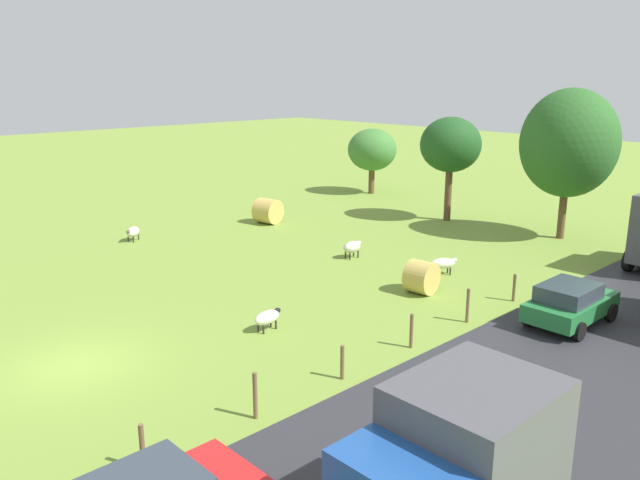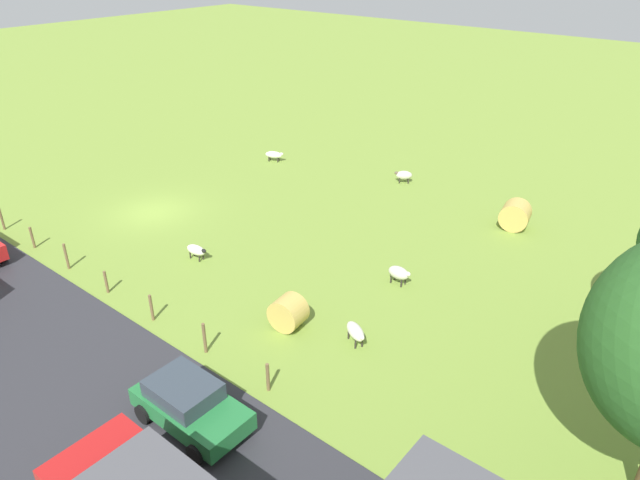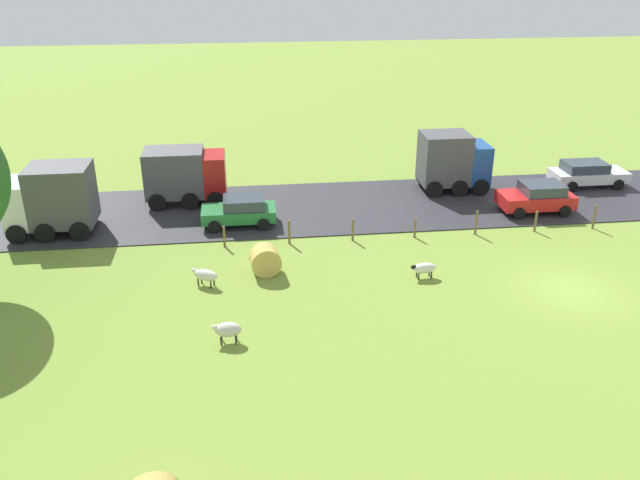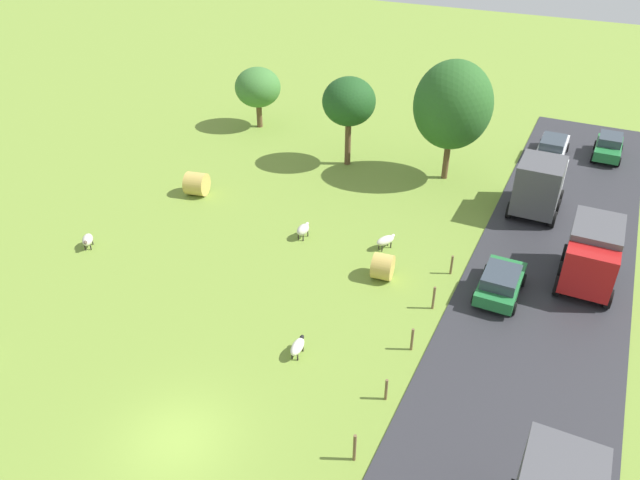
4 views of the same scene
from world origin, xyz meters
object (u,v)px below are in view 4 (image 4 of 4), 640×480
at_px(sheep_0, 88,240).
at_px(tree_1, 349,102).
at_px(tree_0, 258,88).
at_px(truck_1, 539,184).
at_px(car_0, 552,147).
at_px(hay_bale_0, 383,267).
at_px(sheep_1, 386,240).
at_px(car_4, 609,146).
at_px(hay_bale_1, 197,184).
at_px(truck_2, 592,254).
at_px(sheep_3, 303,230).
at_px(car_3, 501,282).
at_px(sheep_4, 298,346).
at_px(tree_2, 453,105).

height_order(sheep_0, tree_1, tree_1).
xyz_separation_m(tree_0, truck_1, (22.14, -4.62, -1.32)).
bearing_deg(tree_0, sheep_0, -88.10).
bearing_deg(car_0, hay_bale_0, -106.55).
xyz_separation_m(sheep_1, car_4, (10.09, 18.19, 0.36)).
xyz_separation_m(hay_bale_1, truck_2, (23.30, 0.75, 0.99)).
relative_size(sheep_3, hay_bale_0, 0.83).
xyz_separation_m(car_0, car_3, (0.04, -17.98, -0.02)).
relative_size(sheep_3, car_0, 0.25).
bearing_deg(truck_2, sheep_3, -170.57).
bearing_deg(sheep_0, car_3, 14.56).
xyz_separation_m(sheep_1, car_3, (6.53, -1.57, 0.32)).
bearing_deg(car_3, truck_1, 88.92).
distance_m(sheep_0, sheep_3, 11.90).
bearing_deg(truck_1, hay_bale_0, -119.45).
distance_m(sheep_1, truck_2, 10.39).
relative_size(sheep_4, truck_2, 0.27).
xyz_separation_m(car_3, car_4, (3.56, 19.76, 0.03)).
bearing_deg(hay_bale_0, sheep_3, 163.38).
height_order(sheep_4, hay_bale_0, hay_bale_0).
bearing_deg(hay_bale_0, tree_2, 91.55).
bearing_deg(hay_bale_0, car_3, 10.45).
bearing_deg(hay_bale_1, tree_1, 50.93).
height_order(sheep_0, hay_bale_0, hay_bale_0).
height_order(tree_2, truck_2, tree_2).
distance_m(tree_2, truck_2, 13.34).
bearing_deg(hay_bale_1, car_0, 38.75).
relative_size(hay_bale_0, hay_bale_1, 0.91).
bearing_deg(tree_2, truck_1, -19.16).
relative_size(tree_1, car_4, 1.62).
bearing_deg(sheep_1, truck_2, 8.07).
relative_size(car_3, car_4, 1.01).
xyz_separation_m(tree_1, tree_2, (6.77, 0.86, 0.57)).
bearing_deg(tree_1, truck_2, -24.84).
xyz_separation_m(sheep_4, tree_2, (0.91, 19.52, 4.61)).
bearing_deg(sheep_4, hay_bale_0, 79.84).
bearing_deg(car_0, sheep_4, -104.87).
distance_m(tree_1, truck_2, 18.39).
bearing_deg(truck_2, hay_bale_0, -156.55).
distance_m(tree_2, car_4, 13.34).
xyz_separation_m(tree_0, tree_2, (15.93, -2.46, 1.88)).
distance_m(tree_2, car_0, 9.78).
bearing_deg(car_0, sheep_0, -132.13).
bearing_deg(car_4, sheep_3, -127.38).
height_order(sheep_4, car_4, car_4).
relative_size(tree_2, truck_1, 1.88).
bearing_deg(tree_0, car_0, 10.35).
height_order(hay_bale_0, truck_2, truck_2).
relative_size(hay_bale_1, car_0, 0.33).
bearing_deg(tree_0, sheep_1, -38.79).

